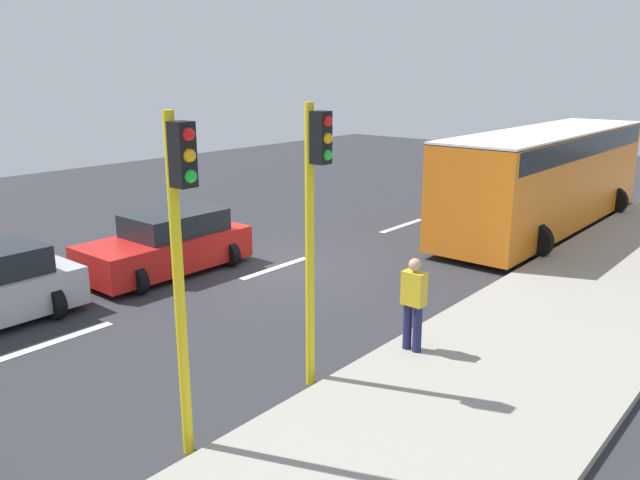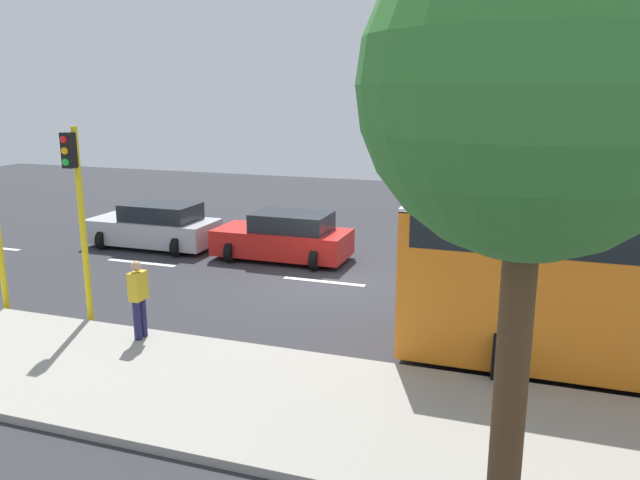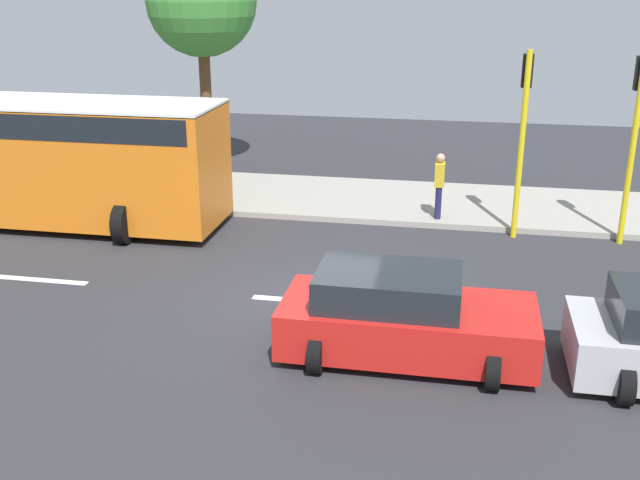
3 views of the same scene
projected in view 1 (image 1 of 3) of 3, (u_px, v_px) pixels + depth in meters
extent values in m
cube|color=#2D2D33|center=(276.00, 270.00, 16.27)|extent=(40.00, 60.00, 0.10)
cube|color=#9E998E|center=(542.00, 337.00, 11.88)|extent=(4.00, 60.00, 0.15)
cube|color=white|center=(54.00, 342.00, 11.82)|extent=(0.20, 2.40, 0.01)
cube|color=white|center=(276.00, 268.00, 16.25)|extent=(0.20, 2.40, 0.01)
cube|color=white|center=(402.00, 226.00, 20.69)|extent=(0.20, 2.40, 0.01)
cube|color=white|center=(484.00, 198.00, 25.12)|extent=(0.20, 2.40, 0.01)
cylinder|color=black|center=(55.00, 304.00, 12.89)|extent=(0.64, 0.22, 0.64)
cylinder|color=black|center=(18.00, 287.00, 13.91)|extent=(0.64, 0.22, 0.64)
cube|color=red|center=(165.00, 251.00, 15.77)|extent=(1.86, 4.23, 0.80)
cube|color=#1E2328|center=(175.00, 222.00, 15.84)|extent=(1.56, 2.37, 0.56)
cylinder|color=black|center=(137.00, 281.00, 14.29)|extent=(0.64, 0.22, 0.64)
cylinder|color=black|center=(98.00, 267.00, 15.31)|extent=(0.64, 0.22, 0.64)
cylinder|color=black|center=(230.00, 254.00, 16.35)|extent=(0.64, 0.22, 0.64)
cylinder|color=black|center=(190.00, 244.00, 17.37)|extent=(0.64, 0.22, 0.64)
cube|color=orange|center=(547.00, 178.00, 19.91)|extent=(2.50, 11.00, 2.90)
cube|color=black|center=(550.00, 143.00, 19.62)|extent=(2.52, 10.56, 0.60)
cube|color=white|center=(551.00, 131.00, 19.53)|extent=(2.50, 11.00, 0.08)
cylinder|color=black|center=(550.00, 193.00, 23.50)|extent=(1.00, 0.30, 1.00)
cylinder|color=black|center=(612.00, 201.00, 22.13)|extent=(1.00, 0.30, 1.00)
cylinder|color=black|center=(460.00, 228.00, 18.29)|extent=(1.00, 0.30, 1.00)
cylinder|color=black|center=(534.00, 241.00, 16.93)|extent=(1.00, 0.30, 1.00)
cylinder|color=#1E1E4C|center=(408.00, 326.00, 11.11)|extent=(0.16, 0.16, 0.85)
cylinder|color=#1E1E4C|center=(417.00, 329.00, 10.99)|extent=(0.16, 0.16, 0.85)
cube|color=gold|center=(414.00, 288.00, 10.86)|extent=(0.40, 0.24, 0.60)
sphere|color=tan|center=(415.00, 265.00, 10.75)|extent=(0.22, 0.22, 0.22)
cylinder|color=yellow|center=(310.00, 251.00, 9.68)|extent=(0.14, 0.14, 4.50)
cube|color=black|center=(321.00, 138.00, 9.09)|extent=(0.24, 0.24, 0.76)
sphere|color=red|center=(327.00, 121.00, 8.95)|extent=(0.16, 0.16, 0.16)
sphere|color=#F2A50C|center=(327.00, 138.00, 9.01)|extent=(0.16, 0.16, 0.16)
sphere|color=green|center=(327.00, 155.00, 9.08)|extent=(0.16, 0.16, 0.16)
cylinder|color=yellow|center=(179.00, 293.00, 7.84)|extent=(0.14, 0.14, 4.50)
cube|color=black|center=(182.00, 155.00, 7.25)|extent=(0.24, 0.24, 0.76)
sphere|color=red|center=(188.00, 134.00, 7.11)|extent=(0.16, 0.16, 0.16)
sphere|color=#F2A50C|center=(189.00, 155.00, 7.18)|extent=(0.16, 0.16, 0.16)
sphere|color=green|center=(190.00, 176.00, 7.24)|extent=(0.16, 0.16, 0.16)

